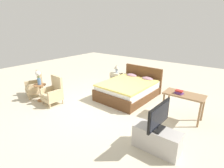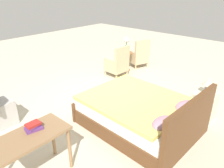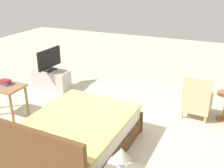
# 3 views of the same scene
# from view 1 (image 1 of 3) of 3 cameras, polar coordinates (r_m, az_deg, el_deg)

# --- Properties ---
(ground_plane) EXTENTS (16.00, 16.00, 0.00)m
(ground_plane) POSITION_cam_1_polar(r_m,az_deg,el_deg) (5.66, -2.61, -7.31)
(ground_plane) COLOR beige
(bed) EXTENTS (1.65, 2.12, 0.96)m
(bed) POSITION_cam_1_polar(r_m,az_deg,el_deg) (6.28, 5.60, -1.66)
(bed) COLOR brown
(bed) RESTS_ON ground_plane
(armchair_by_window_left) EXTENTS (0.69, 0.69, 0.92)m
(armchair_by_window_left) POSITION_cam_1_polar(r_m,az_deg,el_deg) (6.89, -23.70, -0.69)
(armchair_by_window_left) COLOR #CCB284
(armchair_by_window_left) RESTS_ON ground_plane
(armchair_by_window_right) EXTENTS (0.58, 0.58, 0.92)m
(armchair_by_window_right) POSITION_cam_1_polar(r_m,az_deg,el_deg) (6.01, -18.63, -2.80)
(armchair_by_window_right) COLOR #CCB284
(armchair_by_window_right) RESTS_ON ground_plane
(side_table) EXTENTS (0.40, 0.40, 0.59)m
(side_table) POSITION_cam_1_polar(r_m,az_deg,el_deg) (6.40, -22.33, -2.01)
(side_table) COLOR #936038
(side_table) RESTS_ON ground_plane
(flower_vase) EXTENTS (0.17, 0.17, 0.48)m
(flower_vase) POSITION_cam_1_polar(r_m,az_deg,el_deg) (6.24, -22.91, 2.37)
(flower_vase) COLOR #4C709E
(flower_vase) RESTS_ON side_table
(nightstand) EXTENTS (0.44, 0.41, 0.56)m
(nightstand) POSITION_cam_1_polar(r_m,az_deg,el_deg) (7.47, 1.50, 1.69)
(nightstand) COLOR beige
(nightstand) RESTS_ON ground_plane
(table_lamp) EXTENTS (0.22, 0.22, 0.33)m
(table_lamp) POSITION_cam_1_polar(r_m,az_deg,el_deg) (7.33, 1.54, 5.39)
(table_lamp) COLOR #9EADC6
(table_lamp) RESTS_ON nightstand
(tv_stand) EXTENTS (0.96, 0.40, 0.49)m
(tv_stand) POSITION_cam_1_polar(r_m,az_deg,el_deg) (3.90, 14.36, -17.13)
(tv_stand) COLOR #B7B2AD
(tv_stand) RESTS_ON ground_plane
(tv_flatscreen) EXTENTS (0.22, 0.83, 0.56)m
(tv_flatscreen) POSITION_cam_1_polar(r_m,az_deg,el_deg) (3.61, 15.09, -10.19)
(tv_flatscreen) COLOR black
(tv_flatscreen) RESTS_ON tv_stand
(vanity_desk) EXTENTS (1.04, 0.52, 0.73)m
(vanity_desk) POSITION_cam_1_polar(r_m,az_deg,el_deg) (5.11, 22.43, -4.16)
(vanity_desk) COLOR #8E6B47
(vanity_desk) RESTS_ON ground_plane
(book_stack) EXTENTS (0.25, 0.20, 0.10)m
(book_stack) POSITION_cam_1_polar(r_m,az_deg,el_deg) (5.02, 21.03, -2.50)
(book_stack) COLOR #66387A
(book_stack) RESTS_ON vanity_desk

